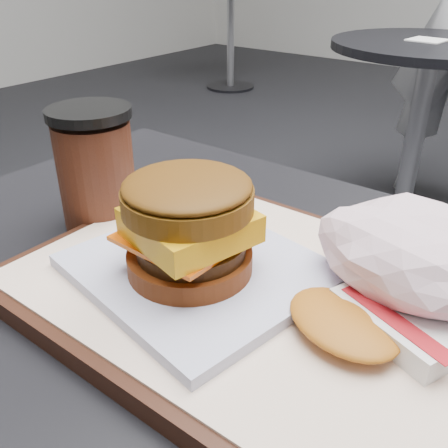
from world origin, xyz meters
TOP-DOWN VIEW (x-y plane):
  - serving_tray at (0.01, 0.03)m, footprint 0.38×0.28m
  - breakfast_sandwich at (-0.03, 0.00)m, footprint 0.22×0.20m
  - hash_brown at (0.11, 0.03)m, footprint 0.13×0.12m
  - crumpled_wrapper at (0.12, 0.09)m, footprint 0.16×0.12m
  - coffee_cup at (-0.20, 0.04)m, footprint 0.08×0.08m
  - neighbor_table at (-0.35, 1.65)m, footprint 0.70×0.70m
  - napkin at (-0.37, 1.66)m, footprint 0.13×0.13m
  - bg_table_mid at (-2.40, 3.20)m, footprint 0.66×0.66m

SIDE VIEW (x-z plane):
  - neighbor_table at x=-0.35m, z-range 0.18..0.93m
  - bg_table_mid at x=-2.40m, z-range 0.19..0.94m
  - napkin at x=-0.37m, z-range 0.75..0.75m
  - serving_tray at x=0.01m, z-range 0.77..0.79m
  - hash_brown at x=0.11m, z-range 0.79..0.81m
  - crumpled_wrapper at x=0.12m, z-range 0.79..0.86m
  - breakfast_sandwich at x=-0.03m, z-range 0.78..0.88m
  - coffee_cup at x=-0.20m, z-range 0.77..0.89m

